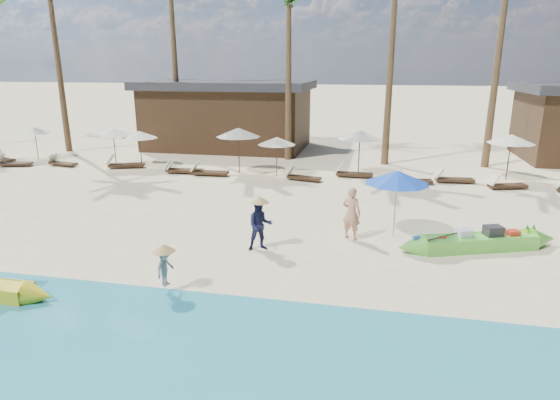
# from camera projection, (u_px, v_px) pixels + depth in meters

# --- Properties ---
(ground) EXTENTS (240.00, 240.00, 0.00)m
(ground) POSITION_uv_depth(u_px,v_px,m) (310.00, 260.00, 13.23)
(ground) COLOR #F6E7B6
(ground) RESTS_ON ground
(wet_sand_strip) EXTENTS (240.00, 4.50, 0.01)m
(wet_sand_strip) POSITION_uv_depth(u_px,v_px,m) (270.00, 367.00, 8.53)
(wet_sand_strip) COLOR tan
(wet_sand_strip) RESTS_ON ground
(green_canoe) EXTENTS (5.39, 2.29, 0.72)m
(green_canoe) POSITION_uv_depth(u_px,v_px,m) (478.00, 242.00, 13.91)
(green_canoe) COLOR #5CC93D
(green_canoe) RESTS_ON ground
(tourist) EXTENTS (0.72, 0.60, 1.69)m
(tourist) POSITION_uv_depth(u_px,v_px,m) (351.00, 213.00, 14.62)
(tourist) COLOR tan
(tourist) RESTS_ON ground
(vendor_green) EXTENTS (0.90, 0.81, 1.52)m
(vendor_green) POSITION_uv_depth(u_px,v_px,m) (260.00, 225.00, 13.77)
(vendor_green) COLOR #16193E
(vendor_green) RESTS_ON ground
(vendor_yellow) EXTENTS (0.45, 0.66, 0.94)m
(vendor_yellow) POSITION_uv_depth(u_px,v_px,m) (165.00, 267.00, 11.18)
(vendor_yellow) COLOR gray
(vendor_yellow) RESTS_ON ground
(blue_umbrella) EXTENTS (2.01, 2.01, 2.16)m
(blue_umbrella) POSITION_uv_depth(u_px,v_px,m) (397.00, 177.00, 14.50)
(blue_umbrella) COLOR #99999E
(blue_umbrella) RESTS_ON ground
(resort_parasol_1) EXTENTS (1.80, 1.80, 1.85)m
(resort_parasol_1) POSITION_uv_depth(u_px,v_px,m) (34.00, 130.00, 26.91)
(resort_parasol_1) COLOR #3D2719
(resort_parasol_1) RESTS_ON ground
(lounger_1_left) EXTENTS (1.74, 0.99, 0.56)m
(lounger_1_left) POSITION_uv_depth(u_px,v_px,m) (2.00, 158.00, 26.57)
(lounger_1_left) COLOR #3D2719
(lounger_1_left) RESTS_ON ground
(lounger_1_right) EXTENTS (1.85, 1.04, 0.60)m
(lounger_1_right) POSITION_uv_depth(u_px,v_px,m) (13.00, 163.00, 25.28)
(lounger_1_right) COLOR #3D2719
(lounger_1_right) RESTS_ON ground
(resort_parasol_2) EXTENTS (2.03, 2.03, 2.10)m
(resort_parasol_2) POSITION_uv_depth(u_px,v_px,m) (113.00, 132.00, 24.77)
(resort_parasol_2) COLOR #3D2719
(resort_parasol_2) RESTS_ON ground
(lounger_2_left) EXTENTS (1.74, 0.79, 0.57)m
(lounger_2_left) POSITION_uv_depth(u_px,v_px,m) (61.00, 162.00, 25.43)
(lounger_2_left) COLOR #3D2719
(lounger_2_left) RESTS_ON ground
(resort_parasol_3) EXTENTS (1.90, 1.90, 1.96)m
(resort_parasol_3) POSITION_uv_depth(u_px,v_px,m) (139.00, 135.00, 24.63)
(resort_parasol_3) COLOR #3D2719
(resort_parasol_3) RESTS_ON ground
(lounger_3_left) EXTENTS (2.03, 1.20, 0.66)m
(lounger_3_left) POSITION_uv_depth(u_px,v_px,m) (124.00, 164.00, 24.90)
(lounger_3_left) COLOR #3D2719
(lounger_3_left) RESTS_ON ground
(lounger_3_right) EXTENTS (1.87, 0.82, 0.61)m
(lounger_3_right) POSITION_uv_depth(u_px,v_px,m) (183.00, 169.00, 23.69)
(lounger_3_right) COLOR #3D2719
(lounger_3_right) RESTS_ON ground
(resort_parasol_4) EXTENTS (2.23, 2.23, 2.30)m
(resort_parasol_4) POSITION_uv_depth(u_px,v_px,m) (238.00, 132.00, 23.27)
(resort_parasol_4) COLOR #3D2719
(resort_parasol_4) RESTS_ON ground
(lounger_4_left) EXTENTS (1.91, 0.65, 0.64)m
(lounger_4_left) POSITION_uv_depth(u_px,v_px,m) (181.00, 169.00, 23.69)
(lounger_4_left) COLOR #3D2719
(lounger_4_left) RESTS_ON ground
(lounger_4_right) EXTENTS (1.88, 0.66, 0.63)m
(lounger_4_right) POSITION_uv_depth(u_px,v_px,m) (208.00, 171.00, 23.22)
(lounger_4_right) COLOR #3D2719
(lounger_4_right) RESTS_ON ground
(resort_parasol_5) EXTENTS (1.87, 1.87, 1.93)m
(resort_parasol_5) POSITION_uv_depth(u_px,v_px,m) (277.00, 141.00, 22.75)
(resort_parasol_5) COLOR #3D2719
(resort_parasol_5) RESTS_ON ground
(lounger_5_left) EXTENTS (1.75, 0.85, 0.57)m
(lounger_5_left) POSITION_uv_depth(u_px,v_px,m) (301.00, 176.00, 22.24)
(lounger_5_left) COLOR #3D2719
(lounger_5_left) RESTS_ON ground
(resort_parasol_6) EXTENTS (2.17, 2.17, 2.24)m
(resort_parasol_6) POSITION_uv_depth(u_px,v_px,m) (360.00, 135.00, 22.85)
(resort_parasol_6) COLOR #3D2719
(resort_parasol_6) RESTS_ON ground
(lounger_6_left) EXTENTS (1.88, 0.67, 0.63)m
(lounger_6_left) POSITION_uv_depth(u_px,v_px,m) (352.00, 173.00, 22.89)
(lounger_6_left) COLOR #3D2719
(lounger_6_left) RESTS_ON ground
(lounger_6_right) EXTENTS (1.81, 0.77, 0.59)m
(lounger_6_right) POSITION_uv_depth(u_px,v_px,m) (411.00, 180.00, 21.59)
(lounger_6_right) COLOR #3D2719
(lounger_6_right) RESTS_ON ground
(resort_parasol_7) EXTENTS (2.13, 2.13, 2.20)m
(resort_parasol_7) POSITION_uv_depth(u_px,v_px,m) (511.00, 139.00, 21.80)
(resort_parasol_7) COLOR #3D2719
(resort_parasol_7) RESTS_ON ground
(lounger_7_left) EXTENTS (1.86, 0.73, 0.62)m
(lounger_7_left) POSITION_uv_depth(u_px,v_px,m) (452.00, 178.00, 21.80)
(lounger_7_left) COLOR #3D2719
(lounger_7_left) RESTS_ON ground
(lounger_7_right) EXTENTS (1.81, 1.01, 0.59)m
(lounger_7_right) POSITION_uv_depth(u_px,v_px,m) (505.00, 185.00, 20.72)
(lounger_7_right) COLOR #3D2719
(lounger_7_right) RESTS_ON ground
(palm_3) EXTENTS (2.08, 2.08, 10.52)m
(palm_3) POSITION_uv_depth(u_px,v_px,m) (289.00, 1.00, 24.91)
(palm_3) COLOR brown
(palm_3) RESTS_ON ground
(pavilion_west) EXTENTS (10.80, 6.60, 4.30)m
(pavilion_west) POSITION_uv_depth(u_px,v_px,m) (228.00, 114.00, 30.64)
(pavilion_west) COLOR #3D2719
(pavilion_west) RESTS_ON ground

